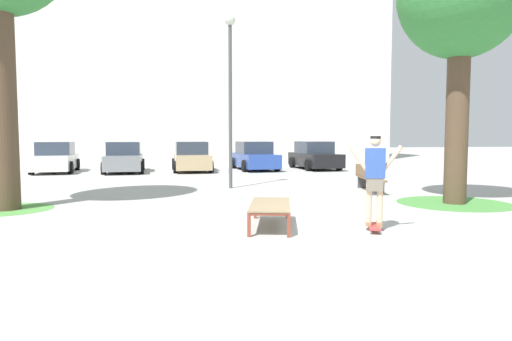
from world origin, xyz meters
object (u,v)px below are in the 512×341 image
car_white (56,158)px  car_grey (124,158)px  skateboard (374,227)px  car_tan (191,157)px  skater (375,174)px  car_blue (254,157)px  light_post (230,75)px  park_bench (368,177)px  skate_box (270,206)px  car_black (314,156)px

car_white → car_grey: (3.33, -0.54, 0.00)m
skateboard → car_tan: size_ratio=0.19×
skater → car_grey: size_ratio=0.40×
skateboard → car_white: size_ratio=0.19×
car_grey → car_blue: same height
light_post → park_bench: bearing=-22.0°
skate_box → park_bench: park_bench is taller
light_post → car_tan: bearing=96.6°
skateboard → car_black: (4.00, 15.89, 0.61)m
skateboard → car_tan: bearing=99.6°
skater → skate_box: bearing=158.8°
car_tan → car_white: bearing=176.3°
car_black → light_post: light_post is taller
car_white → park_bench: car_white is taller
skateboard → car_white: car_white is taller
skater → car_black: size_ratio=0.40×
park_bench → car_black: bearing=81.8°
car_tan → skate_box: bearing=-86.9°
car_grey → car_black: same height
car_tan → car_blue: bearing=4.1°
skate_box → car_grey: (-4.14, 14.87, 0.28)m
park_bench → light_post: light_post is taller
car_white → park_bench: size_ratio=1.76×
skateboard → car_grey: 16.70m
light_post → car_white: bearing=131.5°
car_tan → car_blue: (3.33, 0.24, 0.00)m
skate_box → park_bench: (4.38, 5.10, 0.03)m
skate_box → car_blue: 15.42m
car_white → skater: bearing=-60.0°
car_white → car_blue: bearing=-1.1°
car_grey → park_bench: 12.97m
skateboard → car_tan: car_tan is taller
skater → car_blue: size_ratio=0.39×
skater → car_tan: 15.92m
skateboard → skater: 0.99m
skateboard → park_bench: 6.36m
car_blue → park_bench: car_blue is taller
skateboard → car_black: bearing=75.9°
car_grey → car_tan: bearing=1.9°
park_bench → skateboard: bearing=-113.6°
park_bench → light_post: bearing=158.0°
skater → car_white: 18.62m
car_black → skate_box: bearing=-111.1°
car_blue → light_post: light_post is taller
car_blue → park_bench: 10.28m
skater → park_bench: 6.38m
skateboard → light_post: (-1.72, 7.54, 3.75)m
skateboard → light_post: light_post is taller
skate_box → skateboard: bearing=-21.3°
car_grey → skater: bearing=-69.0°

